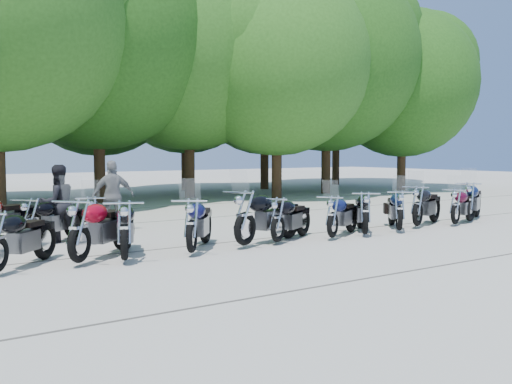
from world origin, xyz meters
TOP-DOWN VIEW (x-y plane):
  - ground at (0.00, 0.00)m, footprint 90.00×90.00m
  - tree_4 at (0.54, 13.09)m, footprint 9.13×9.13m
  - tree_5 at (4.61, 13.20)m, footprint 9.04×9.04m
  - tree_6 at (7.55, 10.82)m, footprint 8.00×8.00m
  - tree_7 at (11.20, 11.78)m, footprint 8.79×8.79m
  - tree_8 at (15.83, 11.20)m, footprint 7.53×7.53m
  - tree_12 at (1.80, 16.47)m, footprint 7.88×7.88m
  - tree_13 at (6.69, 17.47)m, footprint 8.31×8.31m
  - tree_14 at (10.68, 16.09)m, footprint 8.02×8.02m
  - tree_15 at (16.61, 17.02)m, footprint 9.67×9.67m
  - motorcycle_2 at (-4.42, 0.62)m, footprint 2.29×2.15m
  - motorcycle_3 at (-3.67, 0.39)m, footprint 1.59×2.41m
  - motorcycle_4 at (-2.28, 0.41)m, footprint 1.97×2.18m
  - motorcycle_5 at (-0.94, 0.54)m, footprint 2.57×1.59m
  - motorcycle_6 at (-0.07, 0.57)m, footprint 2.14×1.59m
  - motorcycle_7 at (1.37, 0.39)m, footprint 2.10×1.57m
  - motorcycle_8 at (2.36, 0.35)m, footprint 1.91×2.08m
  - motorcycle_9 at (3.56, 0.36)m, footprint 1.89×2.04m
  - motorcycle_10 at (4.59, 0.65)m, footprint 2.36×1.55m
  - motorcycle_11 at (5.81, 0.37)m, footprint 2.15×1.31m
  - motorcycle_12 at (6.79, 0.65)m, footprint 2.37×1.71m
  - motorcycle_14 at (-4.62, 3.12)m, footprint 2.08×1.83m
  - motorcycle_15 at (-3.34, 3.06)m, footprint 1.37×2.19m
  - rider_1 at (-3.87, 3.74)m, footprint 0.92×0.76m
  - rider_2 at (-2.19, 4.70)m, footprint 1.12×0.61m

SIDE VIEW (x-z plane):
  - ground at x=0.00m, z-range 0.00..0.00m
  - motorcycle_11 at x=5.81m, z-range 0.00..1.17m
  - motorcycle_7 at x=1.37m, z-range 0.00..1.17m
  - motorcycle_6 at x=-0.07m, z-range 0.00..1.18m
  - motorcycle_15 at x=-3.34m, z-range 0.00..1.19m
  - motorcycle_14 at x=-4.62m, z-range 0.00..1.21m
  - motorcycle_9 at x=3.56m, z-range 0.00..1.21m
  - motorcycle_8 at x=2.36m, z-range 0.00..1.23m
  - motorcycle_4 at x=-2.28m, z-range 0.00..1.28m
  - motorcycle_10 at x=4.59m, z-range 0.00..1.29m
  - motorcycle_12 at x=6.79m, z-range 0.00..1.31m
  - motorcycle_3 at x=-3.67m, z-range 0.00..1.31m
  - motorcycle_2 at x=-4.42m, z-range 0.00..1.36m
  - motorcycle_5 at x=-0.94m, z-range 0.00..1.40m
  - rider_1 at x=-3.87m, z-range 0.00..1.74m
  - rider_2 at x=-2.19m, z-range 0.00..1.81m
  - tree_8 at x=15.83m, z-range 0.85..10.10m
  - tree_12 at x=1.80m, z-range 0.89..10.56m
  - tree_6 at x=7.55m, z-range 0.90..10.72m
  - tree_14 at x=10.68m, z-range 0.91..10.75m
  - tree_13 at x=6.69m, z-range 0.94..11.14m
  - tree_7 at x=11.20m, z-range 0.99..11.79m
  - tree_5 at x=4.61m, z-range 1.02..12.12m
  - tree_4 at x=0.54m, z-range 1.03..12.24m
  - tree_15 at x=16.61m, z-range 1.09..12.96m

